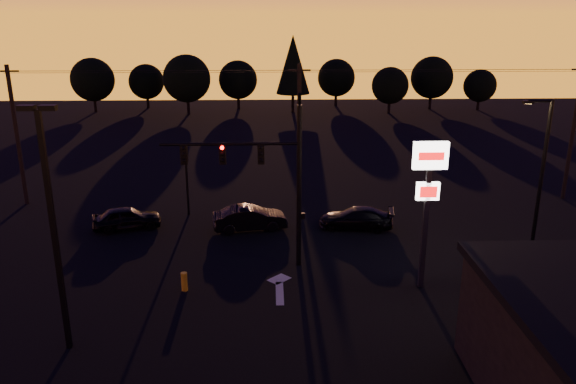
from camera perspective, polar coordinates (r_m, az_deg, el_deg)
name	(u,v)px	position (r m, az deg, el deg)	size (l,w,h in m)	color
ground	(269,304)	(24.74, -1.99, -11.35)	(120.00, 120.00, 0.00)	black
lane_arrow	(279,286)	(26.20, -0.88, -9.55)	(1.20, 3.10, 0.01)	beige
traffic_signal_mast	(265,170)	(26.57, -2.30, 2.27)	(6.79, 0.52, 8.58)	black
secondary_signal	(186,170)	(34.73, -10.29, 2.16)	(0.30, 0.31, 4.35)	black
parking_lot_light	(52,216)	(21.23, -22.86, -2.25)	(1.25, 0.30, 9.14)	black
pylon_sign	(428,184)	(25.13, 14.07, 0.77)	(1.50, 0.28, 6.80)	black
streetlight	(541,169)	(31.34, 24.30, 2.11)	(1.55, 0.35, 8.00)	black
utility_pole_0	(17,135)	(39.81, -25.83, 5.22)	(1.40, 0.26, 9.00)	black
utility_pole_1	(299,133)	(36.43, 1.13, 5.98)	(1.40, 0.26, 9.00)	black
utility_pole_2	(573,132)	(41.44, 26.97, 5.49)	(1.40, 0.26, 9.00)	black
power_wires	(299,71)	(35.83, 1.17, 12.21)	(36.00, 1.22, 0.07)	black
bollard	(184,282)	(26.08, -10.49, -8.95)	(0.29, 0.29, 0.88)	gold
tree_0	(93,80)	(75.39, -19.24, 10.72)	(5.36, 5.36, 6.74)	black
tree_1	(146,82)	(76.83, -14.19, 10.81)	(4.54, 4.54, 5.71)	black
tree_2	(187,79)	(70.77, -10.25, 11.27)	(5.77, 5.78, 7.26)	black
tree_3	(238,80)	(74.20, -5.11, 11.28)	(4.95, 4.95, 6.22)	black
tree_4	(293,65)	(70.94, 0.51, 12.82)	(4.18, 4.18, 9.50)	black
tree_5	(336,78)	(76.58, 4.93, 11.48)	(4.95, 4.95, 6.22)	black
tree_6	(390,86)	(71.70, 10.33, 10.59)	(4.54, 4.54, 5.71)	black
tree_7	(432,78)	(75.97, 14.41, 11.19)	(5.36, 5.36, 6.74)	black
tree_8	(480,86)	(77.00, 18.92, 10.18)	(4.12, 4.12, 5.19)	black
car_left	(127,218)	(33.90, -16.04, -2.56)	(1.56, 3.88, 1.32)	black
car_mid	(250,218)	(32.54, -3.90, -2.66)	(1.48, 4.24, 1.40)	black
car_right	(356,218)	(32.95, 6.95, -2.64)	(1.74, 4.27, 1.24)	black
suv_parked	(556,314)	(25.15, 25.56, -11.14)	(2.03, 4.41, 1.22)	black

